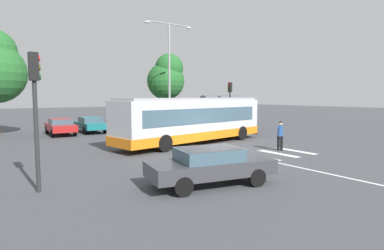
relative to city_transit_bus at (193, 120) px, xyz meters
The scene contains 16 objects.
ground_plane 3.90m from the city_transit_bus, 98.78° to the right, with size 160.00×160.00×0.00m, color #424449.
city_transit_bus is the anchor object (origin of this frame).
pedestrian_crossing_street 5.83m from the city_transit_bus, 62.50° to the right, with size 0.51×0.43×1.72m.
foreground_sedan 10.14m from the city_transit_bus, 121.28° to the right, with size 4.77×2.65×1.35m.
parked_car_red 11.87m from the city_transit_bus, 121.33° to the left, with size 2.03×4.58×1.35m.
parked_car_teal 11.17m from the city_transit_bus, 108.70° to the left, with size 1.95×4.54×1.35m.
parked_car_silver 9.98m from the city_transit_bus, 94.90° to the left, with size 2.09×4.60×1.35m.
parked_car_charcoal 10.34m from the city_transit_bus, 79.89° to the left, with size 2.21×4.64×1.35m.
parked_car_champagne 10.87m from the city_transit_bus, 66.02° to the left, with size 2.20×4.64×1.35m.
traffic_light_near_corner 12.15m from the city_transit_bus, 149.89° to the right, with size 0.33×0.32×4.58m.
traffic_light_far_corner 9.93m from the city_transit_bus, 34.08° to the left, with size 0.33×0.32×4.47m.
bus_stop_shelter 11.63m from the city_transit_bus, 40.29° to the left, with size 4.90×1.54×3.25m.
twin_arm_street_lamp 10.00m from the city_transit_bus, 69.10° to the left, with size 5.03×0.32×9.92m.
background_tree_right 16.70m from the city_transit_bus, 65.73° to the left, with size 4.31×4.31×8.03m.
crosswalk_painted_stripes 6.01m from the city_transit_bus, 87.71° to the right, with size 6.52×2.72×0.01m.
lane_center_line 2.21m from the city_transit_bus, 98.22° to the right, with size 0.16×24.00×0.01m, color silver.
Camera 1 is at (-11.65, -14.00, 3.18)m, focal length 30.04 mm.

